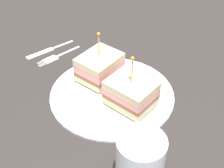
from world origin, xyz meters
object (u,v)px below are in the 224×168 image
object	(u,v)px
plate	(112,93)
fork	(55,57)
sandwich_half_front	(131,93)
drink_glass	(140,166)
sandwich_half_back	(100,67)
knife	(48,50)

from	to	relation	value
plate	fork	size ratio (longest dim) A/B	2.19
sandwich_half_front	drink_glass	bearing A→B (deg)	34.53
sandwich_half_back	knife	size ratio (longest dim) A/B	0.88
fork	knife	size ratio (longest dim) A/B	0.93
sandwich_half_back	sandwich_half_front	bearing A→B (deg)	70.23
plate	sandwich_half_back	size ratio (longest dim) A/B	2.31
sandwich_half_back	fork	size ratio (longest dim) A/B	0.94
sandwich_half_front	knife	bearing A→B (deg)	-102.51
plate	fork	distance (cm)	19.36
fork	drink_glass	bearing A→B (deg)	60.55
knife	fork	bearing A→B (deg)	69.25
sandwich_half_back	fork	xyz separation A→B (cm)	(-1.22, -14.08, -3.48)
sandwich_half_back	knife	distance (cm)	18.20
knife	drink_glass	bearing A→B (deg)	61.33
fork	knife	world-z (taller)	same
plate	sandwich_half_front	size ratio (longest dim) A/B	2.33
sandwich_half_back	fork	distance (cm)	14.55
drink_glass	knife	world-z (taller)	drink_glass
sandwich_half_back	drink_glass	xyz separation A→B (cm)	(17.81, 19.61, 0.72)
sandwich_half_back	drink_glass	bearing A→B (deg)	47.76
fork	sandwich_half_back	bearing A→B (deg)	85.06
fork	knife	distance (cm)	3.85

